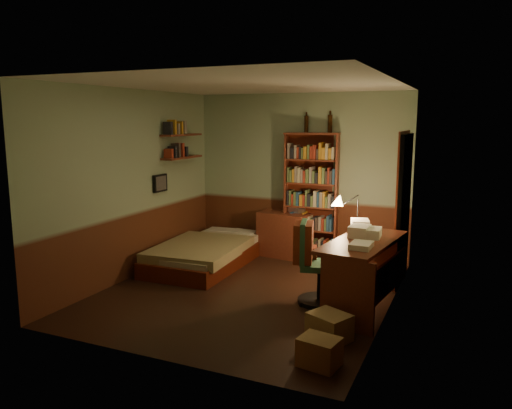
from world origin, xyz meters
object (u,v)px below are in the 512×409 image
at_px(dresser, 284,235).
at_px(bookshelf, 311,196).
at_px(cardboard_box_a, 319,352).
at_px(cardboard_box_b, 329,327).
at_px(bed, 207,245).
at_px(mini_stereo, 297,208).
at_px(desk, 362,274).
at_px(office_chair, 320,265).
at_px(desk_lamp, 358,200).

xyz_separation_m(dresser, bookshelf, (0.42, 0.08, 0.63)).
xyz_separation_m(cardboard_box_a, cardboard_box_b, (-0.06, 0.56, 0.01)).
height_order(bed, cardboard_box_a, bed).
height_order(dresser, bookshelf, bookshelf).
distance_m(dresser, mini_stereo, 0.47).
bearing_deg(mini_stereo, cardboard_box_a, -45.51).
xyz_separation_m(bed, desk, (2.53, -0.80, 0.10)).
relative_size(bookshelf, office_chair, 2.06).
relative_size(desk_lamp, office_chair, 0.71).
relative_size(bed, dresser, 2.56).
bearing_deg(desk_lamp, mini_stereo, 117.54).
xyz_separation_m(bed, cardboard_box_a, (2.49, -2.38, -0.18)).
distance_m(bed, mini_stereo, 1.57).
relative_size(desk, cardboard_box_b, 3.92).
distance_m(bookshelf, cardboard_box_b, 3.13).
height_order(bed, dresser, dresser).
distance_m(dresser, bookshelf, 0.76).
bearing_deg(bed, desk_lamp, -2.18).
xyz_separation_m(office_chair, cardboard_box_b, (0.38, -0.93, -0.35)).
height_order(bed, bookshelf, bookshelf).
xyz_separation_m(dresser, desk_lamp, (1.38, -0.95, 0.79)).
bearing_deg(dresser, cardboard_box_a, -56.49).
bearing_deg(dresser, cardboard_box_b, -53.06).
bearing_deg(cardboard_box_b, mini_stereo, 115.34).
bearing_deg(desk_lamp, office_chair, -127.29).
height_order(office_chair, cardboard_box_a, office_chair).
xyz_separation_m(desk, office_chair, (-0.49, -0.09, 0.08)).
height_order(dresser, mini_stereo, mini_stereo).
height_order(bookshelf, desk_lamp, bookshelf).
distance_m(bookshelf, office_chair, 2.07).
bearing_deg(bed, cardboard_box_b, -37.77).
bearing_deg(office_chair, bookshelf, 96.61).
bearing_deg(bookshelf, desk, -63.07).
height_order(mini_stereo, cardboard_box_b, mini_stereo).
height_order(bookshelf, desk, bookshelf).
distance_m(desk_lamp, office_chair, 1.10).
distance_m(mini_stereo, office_chair, 2.16).
relative_size(office_chair, cardboard_box_b, 2.51).
bearing_deg(cardboard_box_a, mini_stereo, 112.49).
relative_size(office_chair, cardboard_box_a, 2.77).
bearing_deg(office_chair, desk_lamp, 59.25).
distance_m(bed, office_chair, 2.24).
bearing_deg(desk, cardboard_box_b, -87.88).
height_order(bed, office_chair, office_chair).
height_order(mini_stereo, desk_lamp, desk_lamp).
xyz_separation_m(bookshelf, cardboard_box_b, (1.10, -2.81, -0.86)).
bearing_deg(bed, cardboard_box_a, -44.62).
distance_m(bed, cardboard_box_b, 3.04).
height_order(dresser, office_chair, office_chair).
distance_m(bed, bookshelf, 1.79).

